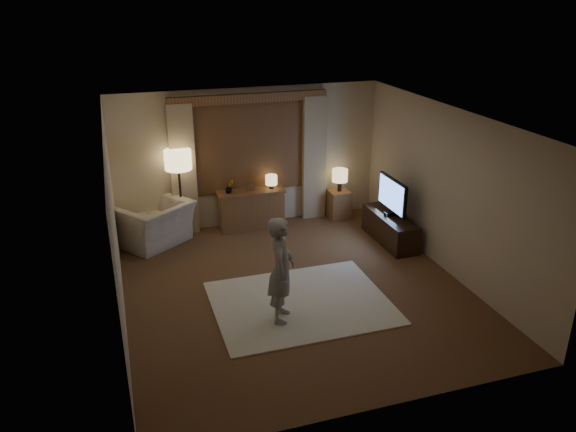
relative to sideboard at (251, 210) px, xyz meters
name	(u,v)px	position (x,y,z in m)	size (l,w,h in m)	color
room	(286,195)	(0.05, -2.00, 0.98)	(5.04, 5.54, 2.64)	brown
rug	(301,303)	(-0.01, -2.92, -0.34)	(2.50, 2.00, 0.02)	#F0E6CA
sideboard	(251,210)	(0.00, 0.00, 0.00)	(1.20, 0.40, 0.70)	brown
picture_frame	(251,188)	(0.00, 0.00, 0.45)	(0.16, 0.02, 0.20)	brown
plant	(229,187)	(-0.40, 0.00, 0.50)	(0.17, 0.13, 0.30)	#999999
table_lamp_sideboard	(271,180)	(0.40, 0.00, 0.55)	(0.22, 0.22, 0.30)	black
floor_lamp	(178,165)	(-1.29, 0.00, 1.01)	(0.47, 0.47, 1.62)	black
armchair	(154,224)	(-1.81, -0.19, 0.03)	(1.18, 1.03, 0.77)	beige
side_table	(339,204)	(1.76, -0.05, -0.07)	(0.40, 0.40, 0.56)	brown
table_lamp_side	(340,176)	(1.76, -0.05, 0.52)	(0.30, 0.30, 0.44)	black
tv_stand	(390,228)	(2.20, -1.37, -0.10)	(0.45, 1.40, 0.50)	black
tv	(392,195)	(2.20, -1.37, 0.53)	(0.23, 0.95, 0.68)	black
person	(281,270)	(-0.40, -3.23, 0.41)	(0.54, 0.36, 1.49)	gray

